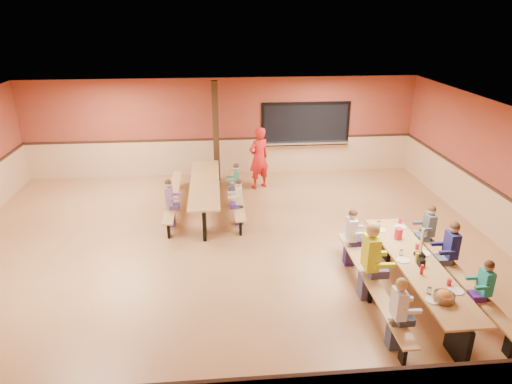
{
  "coord_description": "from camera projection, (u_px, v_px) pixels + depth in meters",
  "views": [
    {
      "loc": [
        -0.21,
        -8.81,
        4.9
      ],
      "look_at": [
        0.63,
        0.45,
        1.15
      ],
      "focal_mm": 32.0,
      "sensor_mm": 36.0,
      "label": 1
    }
  ],
  "objects": [
    {
      "name": "kitchen_pass_through",
      "position": [
        306.0,
        126.0,
        14.24
      ],
      "size": [
        2.78,
        0.28,
        1.38
      ],
      "color": "black",
      "rests_on": "ground"
    },
    {
      "name": "cafeteria_table_second",
      "position": [
        205.0,
        190.0,
        11.83
      ],
      "size": [
        1.91,
        3.7,
        0.74
      ],
      "color": "#AD7F44",
      "rests_on": "ground"
    },
    {
      "name": "table_paddle",
      "position": [
        420.0,
        250.0,
        8.19
      ],
      "size": [
        0.16,
        0.16,
        0.56
      ],
      "color": "black",
      "rests_on": "cafeteria_table_main"
    },
    {
      "name": "cafeteria_table_main",
      "position": [
        416.0,
        273.0,
        8.11
      ],
      "size": [
        1.91,
        3.7,
        0.74
      ],
      "color": "#AD7F44",
      "rests_on": "ground"
    },
    {
      "name": "seated_child_white_left",
      "position": [
        398.0,
        314.0,
        6.9
      ],
      "size": [
        0.37,
        0.3,
        1.21
      ],
      "primitive_type": null,
      "color": "white",
      "rests_on": "ground"
    },
    {
      "name": "condiment_ketchup",
      "position": [
        422.0,
        269.0,
        7.67
      ],
      "size": [
        0.06,
        0.06,
        0.17
      ],
      "primitive_type": "cylinder",
      "color": "#B2140F",
      "rests_on": "cafeteria_table_main"
    },
    {
      "name": "seated_child_grey_left",
      "position": [
        351.0,
        238.0,
        9.2
      ],
      "size": [
        0.37,
        0.3,
        1.21
      ],
      "primitive_type": null,
      "color": "silver",
      "rests_on": "ground"
    },
    {
      "name": "napkin_dispenser",
      "position": [
        421.0,
        262.0,
        7.92
      ],
      "size": [
        0.1,
        0.14,
        0.13
      ],
      "primitive_type": "cube",
      "color": "black",
      "rests_on": "cafeteria_table_main"
    },
    {
      "name": "seated_child_purple_sec",
      "position": [
        170.0,
        203.0,
        10.86
      ],
      "size": [
        0.35,
        0.29,
        1.17
      ],
      "primitive_type": null,
      "color": "#81558B",
      "rests_on": "ground"
    },
    {
      "name": "condiment_mustard",
      "position": [
        417.0,
        257.0,
        8.05
      ],
      "size": [
        0.06,
        0.06,
        0.17
      ],
      "primitive_type": "cylinder",
      "color": "yellow",
      "rests_on": "cafeteria_table_main"
    },
    {
      "name": "seated_child_char_right",
      "position": [
        428.0,
        233.0,
        9.41
      ],
      "size": [
        0.36,
        0.3,
        1.19
      ],
      "primitive_type": null,
      "color": "#42484B",
      "rests_on": "ground"
    },
    {
      "name": "seated_adult_yellow",
      "position": [
        370.0,
        261.0,
        8.09
      ],
      "size": [
        0.49,
        0.4,
        1.46
      ],
      "primitive_type": null,
      "color": "#CFDE15",
      "rests_on": "ground"
    },
    {
      "name": "ground",
      "position": [
        229.0,
        249.0,
        9.99
      ],
      "size": [
        12.0,
        12.0,
        0.0
      ],
      "primitive_type": "plane",
      "color": "#956138",
      "rests_on": "ground"
    },
    {
      "name": "standing_woman",
      "position": [
        259.0,
        158.0,
        13.11
      ],
      "size": [
        0.79,
        0.7,
        1.81
      ],
      "primitive_type": "imported",
      "rotation": [
        0.0,
        0.0,
        3.65
      ],
      "color": "red",
      "rests_on": "ground"
    },
    {
      "name": "seated_child_green_sec",
      "position": [
        236.0,
        185.0,
        12.04
      ],
      "size": [
        0.34,
        0.27,
        1.14
      ],
      "primitive_type": null,
      "color": "#397D5E",
      "rests_on": "ground"
    },
    {
      "name": "structural_post",
      "position": [
        216.0,
        132.0,
        13.48
      ],
      "size": [
        0.18,
        0.18,
        3.0
      ],
      "primitive_type": "cube",
      "color": "black",
      "rests_on": "ground"
    },
    {
      "name": "seated_child_navy_right",
      "position": [
        450.0,
        254.0,
        8.54
      ],
      "size": [
        0.4,
        0.32,
        1.27
      ],
      "primitive_type": null,
      "color": "#18194F",
      "rests_on": "ground"
    },
    {
      "name": "punch_pitcher",
      "position": [
        398.0,
        234.0,
        8.83
      ],
      "size": [
        0.16,
        0.16,
        0.22
      ],
      "primitive_type": "cylinder",
      "color": "red",
      "rests_on": "cafeteria_table_main"
    },
    {
      "name": "seated_child_tan_sec",
      "position": [
        239.0,
        202.0,
        10.96
      ],
      "size": [
        0.33,
        0.27,
        1.14
      ],
      "primitive_type": null,
      "color": "beige",
      "rests_on": "ground"
    },
    {
      "name": "room_envelope",
      "position": [
        228.0,
        221.0,
        9.73
      ],
      "size": [
        12.04,
        10.04,
        3.02
      ],
      "color": "brown",
      "rests_on": "ground"
    },
    {
      "name": "seated_child_teal_right",
      "position": [
        483.0,
        292.0,
        7.49
      ],
      "size": [
        0.34,
        0.28,
        1.14
      ],
      "primitive_type": null,
      "color": "teal",
      "rests_on": "ground"
    },
    {
      "name": "place_settings",
      "position": [
        418.0,
        260.0,
        8.01
      ],
      "size": [
        0.65,
        3.3,
        0.11
      ],
      "primitive_type": null,
      "color": "beige",
      "rests_on": "cafeteria_table_main"
    },
    {
      "name": "chip_bowl",
      "position": [
        444.0,
        296.0,
        6.97
      ],
      "size": [
        0.32,
        0.32,
        0.15
      ],
      "primitive_type": null,
      "color": "orange",
      "rests_on": "cafeteria_table_main"
    }
  ]
}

